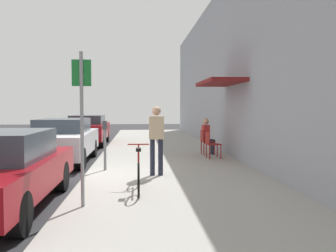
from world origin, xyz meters
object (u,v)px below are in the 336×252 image
object	(u,v)px
pedestrian_standing	(156,135)
parking_meter	(105,142)
street_sign	(82,117)
bicycle_0	(139,173)
parked_car_1	(63,140)
cafe_chair_1	(206,140)
seated_patron_1	(207,135)
parked_car_2	(87,129)
cafe_chair_0	(211,143)

from	to	relation	value
pedestrian_standing	parking_meter	bearing A→B (deg)	147.36
street_sign	bicycle_0	distance (m)	1.83
parked_car_1	cafe_chair_1	xyz separation A→B (m)	(4.83, 0.76, -0.12)
parking_meter	street_sign	size ratio (longest dim) A/B	0.51
parking_meter	pedestrian_standing	size ratio (longest dim) A/B	0.78
parked_car_1	parking_meter	distance (m)	2.66
parked_car_1	pedestrian_standing	xyz separation A→B (m)	(2.88, -3.01, 0.37)
parked_car_1	seated_patron_1	bearing A→B (deg)	8.90
cafe_chair_1	pedestrian_standing	bearing A→B (deg)	-117.28
seated_patron_1	pedestrian_standing	xyz separation A→B (m)	(-2.00, -3.77, 0.30)
parking_meter	bicycle_0	xyz separation A→B (m)	(0.89, -2.47, -0.41)
parked_car_1	parked_car_2	size ratio (longest dim) A/B	1.00
parked_car_2	seated_patron_1	bearing A→B (deg)	-44.71
cafe_chair_1	pedestrian_standing	xyz separation A→B (m)	(-1.94, -3.77, 0.50)
parked_car_1	cafe_chair_1	distance (m)	4.89
parked_car_1	bicycle_0	bearing A→B (deg)	-62.14
bicycle_0	cafe_chair_0	world-z (taller)	bicycle_0
street_sign	cafe_chair_0	bearing A→B (deg)	58.64
parking_meter	cafe_chair_1	bearing A→B (deg)	41.65
cafe_chair_0	seated_patron_1	xyz separation A→B (m)	(0.06, 0.98, 0.19)
parking_meter	cafe_chair_1	world-z (taller)	parking_meter
parked_car_2	pedestrian_standing	bearing A→B (deg)	-71.49
parked_car_2	cafe_chair_0	size ratio (longest dim) A/B	5.06
bicycle_0	cafe_chair_1	xyz separation A→B (m)	(2.39, 5.38, 0.14)
parked_car_2	cafe_chair_0	world-z (taller)	parked_car_2
parked_car_1	pedestrian_standing	size ratio (longest dim) A/B	2.59
cafe_chair_0	cafe_chair_1	world-z (taller)	same
bicycle_0	seated_patron_1	distance (m)	5.92
street_sign	cafe_chair_1	world-z (taller)	street_sign
parking_meter	seated_patron_1	xyz separation A→B (m)	(3.34, 2.92, -0.07)
parked_car_1	parked_car_2	world-z (taller)	parked_car_1
seated_patron_1	cafe_chair_1	bearing A→B (deg)	-176.63
cafe_chair_1	pedestrian_standing	world-z (taller)	pedestrian_standing
parked_car_1	parked_car_2	bearing A→B (deg)	90.00
seated_patron_1	pedestrian_standing	world-z (taller)	pedestrian_standing
cafe_chair_0	seated_patron_1	size ratio (longest dim) A/B	0.67
parked_car_1	parked_car_2	xyz separation A→B (m)	(0.00, 5.60, 0.00)
cafe_chair_1	bicycle_0	bearing A→B (deg)	-113.91
parking_meter	street_sign	xyz separation A→B (m)	(-0.05, -3.52, 0.75)
street_sign	bicycle_0	xyz separation A→B (m)	(0.94, 1.06, -1.16)
cafe_chair_0	pedestrian_standing	xyz separation A→B (m)	(-1.94, -2.79, 0.50)
parked_car_1	street_sign	xyz separation A→B (m)	(1.50, -5.68, 0.89)
parked_car_1	cafe_chair_1	bearing A→B (deg)	8.96
parked_car_2	bicycle_0	size ratio (longest dim) A/B	2.57
parked_car_2	parking_meter	size ratio (longest dim) A/B	3.33
street_sign	seated_patron_1	world-z (taller)	street_sign
bicycle_0	pedestrian_standing	xyz separation A→B (m)	(0.44, 1.61, 0.64)
parking_meter	seated_patron_1	distance (m)	4.43
parked_car_2	parking_meter	distance (m)	7.91
street_sign	seated_patron_1	distance (m)	7.32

